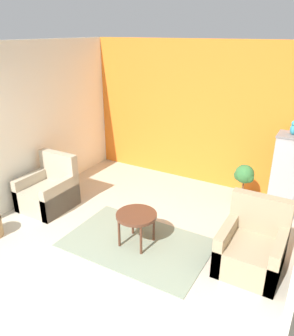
{
  "coord_description": "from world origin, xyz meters",
  "views": [
    {
      "loc": [
        2.21,
        -1.96,
        2.82
      ],
      "look_at": [
        0.0,
        1.89,
        0.94
      ],
      "focal_mm": 35.0,
      "sensor_mm": 36.0,
      "label": 1
    }
  ],
  "objects_px": {
    "armchair_left": "(49,192)",
    "parrot": "(294,128)",
    "coffee_table": "(136,218)",
    "potted_plant": "(244,178)",
    "armchair_right": "(252,249)",
    "birdcage": "(285,174)"
  },
  "relations": [
    {
      "from": "armchair_left",
      "to": "potted_plant",
      "type": "bearing_deg",
      "value": 31.78
    },
    {
      "from": "armchair_left",
      "to": "armchair_right",
      "type": "relative_size",
      "value": 1.0
    },
    {
      "from": "armchair_left",
      "to": "birdcage",
      "type": "xyz_separation_m",
      "value": [
        3.45,
        1.89,
        0.36
      ]
    },
    {
      "from": "birdcage",
      "to": "parrot",
      "type": "distance_m",
      "value": 0.78
    },
    {
      "from": "armchair_left",
      "to": "parrot",
      "type": "height_order",
      "value": "parrot"
    },
    {
      "from": "coffee_table",
      "to": "potted_plant",
      "type": "xyz_separation_m",
      "value": [
        0.97,
        1.92,
        0.05
      ]
    },
    {
      "from": "armchair_left",
      "to": "parrot",
      "type": "xyz_separation_m",
      "value": [
        3.45,
        1.89,
        1.14
      ]
    },
    {
      "from": "armchair_left",
      "to": "parrot",
      "type": "bearing_deg",
      "value": 28.69
    },
    {
      "from": "birdcage",
      "to": "potted_plant",
      "type": "distance_m",
      "value": 0.66
    },
    {
      "from": "armchair_left",
      "to": "coffee_table",
      "type": "bearing_deg",
      "value": -5.37
    },
    {
      "from": "armchair_left",
      "to": "parrot",
      "type": "relative_size",
      "value": 3.9
    },
    {
      "from": "armchair_left",
      "to": "armchair_right",
      "type": "distance_m",
      "value": 3.38
    },
    {
      "from": "armchair_right",
      "to": "birdcage",
      "type": "xyz_separation_m",
      "value": [
        0.08,
        1.75,
        0.36
      ]
    },
    {
      "from": "coffee_table",
      "to": "armchair_left",
      "type": "relative_size",
      "value": 0.63
    },
    {
      "from": "parrot",
      "to": "potted_plant",
      "type": "relative_size",
      "value": 0.32
    },
    {
      "from": "birdcage",
      "to": "armchair_left",
      "type": "bearing_deg",
      "value": -151.33
    },
    {
      "from": "armchair_left",
      "to": "parrot",
      "type": "distance_m",
      "value": 4.1
    },
    {
      "from": "armchair_right",
      "to": "potted_plant",
      "type": "bearing_deg",
      "value": 108.71
    },
    {
      "from": "armchair_right",
      "to": "potted_plant",
      "type": "xyz_separation_m",
      "value": [
        -0.55,
        1.62,
        0.2
      ]
    },
    {
      "from": "coffee_table",
      "to": "parrot",
      "type": "relative_size",
      "value": 2.47
    },
    {
      "from": "coffee_table",
      "to": "potted_plant",
      "type": "distance_m",
      "value": 2.15
    },
    {
      "from": "coffee_table",
      "to": "parrot",
      "type": "height_order",
      "value": "parrot"
    }
  ]
}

